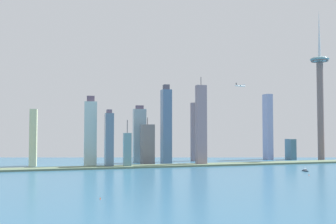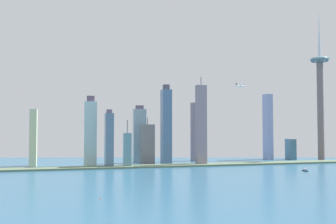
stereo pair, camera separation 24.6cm
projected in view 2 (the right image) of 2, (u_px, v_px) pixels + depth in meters
name	position (u px, v px, depth m)	size (l,w,h in m)	color
waterfront_pier	(195.00, 165.00, 771.40)	(944.65, 43.53, 3.42)	#576B52
observation_tower	(320.00, 88.00, 908.06)	(43.62, 43.62, 359.39)	#72615F
skyscraper_0	(147.00, 144.00, 807.86)	(26.37, 24.94, 98.39)	slate
skyscraper_1	(109.00, 140.00, 738.85)	(15.63, 26.15, 111.54)	slate
skyscraper_2	(33.00, 138.00, 766.26)	(13.60, 27.92, 113.60)	beige
skyscraper_3	(127.00, 150.00, 736.93)	(14.43, 14.58, 91.50)	slate
skyscraper_4	(90.00, 133.00, 750.61)	(24.03, 13.39, 139.13)	#A8C6C6
skyscraper_5	(139.00, 135.00, 843.85)	(27.36, 18.05, 125.96)	#88A1AE
skyscraper_6	(166.00, 126.00, 807.36)	(19.41, 23.85, 167.67)	#4B6A8F
skyscraper_7	(268.00, 127.00, 940.09)	(15.47, 24.30, 159.45)	#8B97C4
skyscraper_8	(195.00, 132.00, 892.87)	(18.42, 13.83, 135.26)	slate
skyscraper_9	(201.00, 125.00, 784.48)	(20.55, 14.43, 180.87)	gray
skyscraper_10	(291.00, 149.00, 931.98)	(15.42, 26.28, 49.76)	#426A7B
boat_3	(305.00, 170.00, 672.53)	(9.71, 17.33, 9.14)	#182732
channel_buoy_0	(309.00, 175.00, 611.64)	(1.41, 1.41, 1.92)	#E54C19
channel_buoy_1	(100.00, 198.00, 402.93)	(1.30, 1.30, 2.22)	#E54C19
airplane	(240.00, 86.00, 847.93)	(27.97, 30.70, 7.51)	silver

